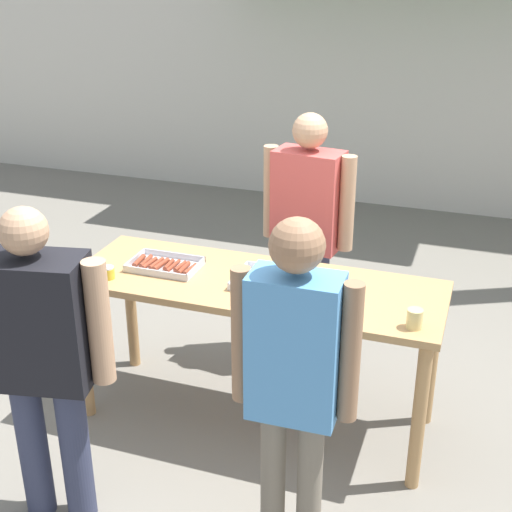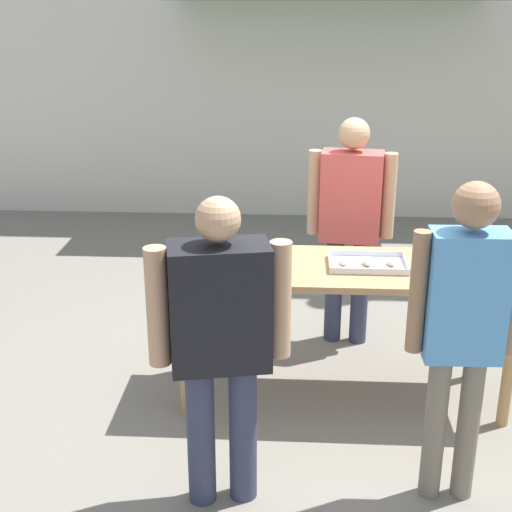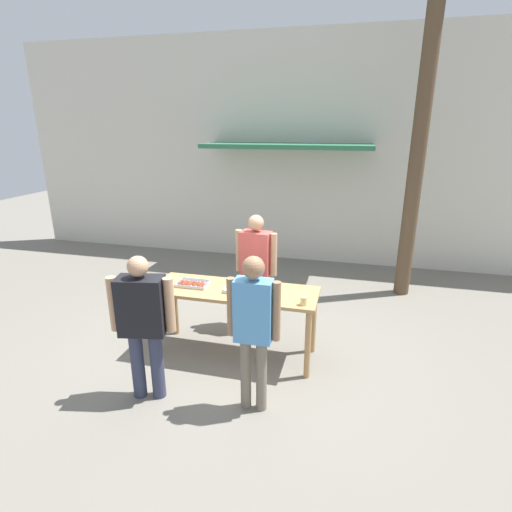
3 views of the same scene
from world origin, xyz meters
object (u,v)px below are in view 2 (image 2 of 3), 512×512
(food_tray_sausages, at_px, (255,261))
(condiment_jar_ketchup, at_px, (213,271))
(beer_cup, at_px, (505,275))
(person_customer_holding_hotdog, at_px, (220,332))
(person_server_behind_table, at_px, (350,214))
(person_customer_with_cup, at_px, (463,317))
(food_tray_buns, at_px, (367,264))
(condiment_jar_mustard, at_px, (196,272))

(food_tray_sausages, relative_size, condiment_jar_ketchup, 5.32)
(beer_cup, distance_m, person_customer_holding_hotdog, 1.72)
(person_server_behind_table, height_order, person_customer_holding_hotdog, person_server_behind_table)
(person_customer_holding_hotdog, height_order, person_customer_with_cup, person_customer_with_cup)
(beer_cup, distance_m, person_customer_with_cup, 0.81)
(condiment_jar_ketchup, height_order, person_customer_with_cup, person_customer_with_cup)
(food_tray_buns, height_order, condiment_jar_ketchup, condiment_jar_ketchup)
(food_tray_buns, relative_size, person_customer_with_cup, 0.28)
(food_tray_sausages, xyz_separation_m, person_server_behind_table, (0.62, 0.78, 0.08))
(food_tray_buns, height_order, person_customer_with_cup, person_customer_with_cup)
(condiment_jar_mustard, relative_size, condiment_jar_ketchup, 1.00)
(food_tray_sausages, height_order, person_customer_with_cup, person_customer_with_cup)
(person_customer_holding_hotdog, relative_size, person_customer_with_cup, 0.96)
(condiment_jar_ketchup, bearing_deg, person_server_behind_table, 49.64)
(food_tray_buns, bearing_deg, food_tray_sausages, -179.91)
(food_tray_buns, relative_size, beer_cup, 4.80)
(food_tray_sausages, xyz_separation_m, beer_cup, (1.42, -0.23, 0.03))
(condiment_jar_ketchup, relative_size, person_customer_with_cup, 0.04)
(food_tray_sausages, relative_size, person_server_behind_table, 0.24)
(food_tray_buns, bearing_deg, person_customer_with_cup, -69.25)
(food_tray_sausages, bearing_deg, beer_cup, -9.21)
(person_server_behind_table, bearing_deg, beer_cup, -44.04)
(food_tray_buns, xyz_separation_m, person_server_behind_table, (-0.05, 0.78, 0.08))
(food_tray_sausages, bearing_deg, person_server_behind_table, 51.50)
(condiment_jar_mustard, xyz_separation_m, person_customer_with_cup, (1.36, -0.71, 0.08))
(food_tray_sausages, bearing_deg, condiment_jar_mustard, -144.92)
(food_tray_buns, height_order, beer_cup, beer_cup)
(beer_cup, bearing_deg, food_tray_sausages, 170.79)
(food_tray_buns, xyz_separation_m, person_customer_holding_hotdog, (-0.78, -1.03, 0.03))
(condiment_jar_mustard, bearing_deg, food_tray_sausages, 35.08)
(condiment_jar_ketchup, bearing_deg, person_customer_with_cup, -29.73)
(condiment_jar_ketchup, bearing_deg, person_customer_holding_hotdog, -81.25)
(food_tray_buns, height_order, person_customer_holding_hotdog, person_customer_holding_hotdog)
(condiment_jar_ketchup, relative_size, person_customer_holding_hotdog, 0.05)
(person_customer_holding_hotdog, bearing_deg, food_tray_buns, -138.56)
(condiment_jar_mustard, relative_size, beer_cup, 0.75)
(condiment_jar_ketchup, bearing_deg, food_tray_buns, 13.81)
(food_tray_sausages, bearing_deg, food_tray_buns, 0.09)
(food_tray_buns, height_order, condiment_jar_mustard, condiment_jar_mustard)
(beer_cup, xyz_separation_m, person_customer_holding_hotdog, (-1.52, -0.80, -0.00))
(person_server_behind_table, height_order, person_customer_with_cup, person_customer_with_cup)
(food_tray_sausages, bearing_deg, person_customer_holding_hotdog, -95.89)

